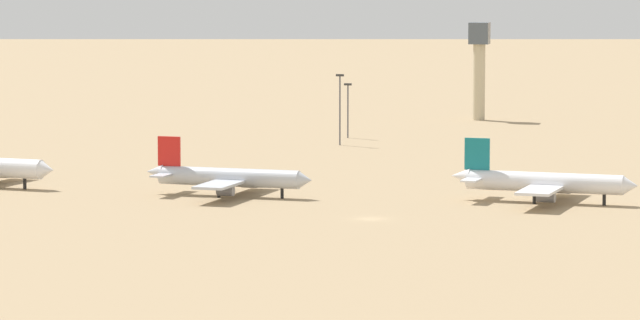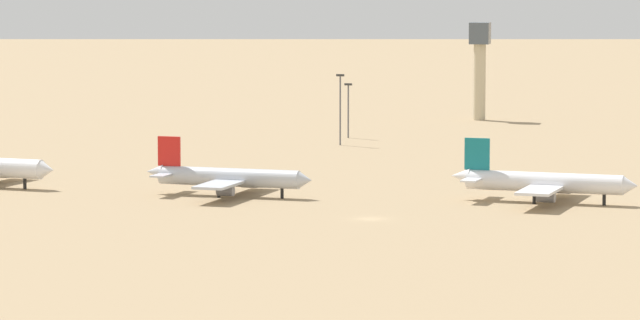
# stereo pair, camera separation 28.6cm
# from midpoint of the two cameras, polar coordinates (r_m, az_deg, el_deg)

# --- Properties ---
(ground) EXTENTS (4000.00, 4000.00, 0.00)m
(ground) POSITION_cam_midpoint_polar(r_m,az_deg,el_deg) (296.26, 1.60, -1.84)
(ground) COLOR #9E8460
(parked_jet_red_2) EXTENTS (31.38, 26.51, 10.36)m
(parked_jet_red_2) POSITION_cam_midpoint_polar(r_m,az_deg,el_deg) (324.69, -2.87, -0.54)
(parked_jet_red_2) COLOR silver
(parked_jet_red_2) RESTS_ON ground
(parked_jet_teal_3) EXTENTS (32.88, 27.86, 10.86)m
(parked_jet_teal_3) POSITION_cam_midpoint_polar(r_m,az_deg,el_deg) (317.86, 6.96, -0.69)
(parked_jet_teal_3) COLOR white
(parked_jet_teal_3) RESTS_ON ground
(control_tower) EXTENTS (5.20, 5.20, 25.71)m
(control_tower) POSITION_cam_midpoint_polar(r_m,az_deg,el_deg) (483.78, 5.00, 3.08)
(control_tower) COLOR #C6B793
(control_tower) RESTS_ON ground
(light_pole_mid) EXTENTS (1.80, 0.50, 12.96)m
(light_pole_mid) POSITION_cam_midpoint_polar(r_m,az_deg,el_deg) (432.88, 0.90, 1.70)
(light_pole_mid) COLOR #59595E
(light_pole_mid) RESTS_ON ground
(light_pole_east) EXTENTS (1.80, 0.50, 16.16)m
(light_pole_east) POSITION_cam_midpoint_polar(r_m,az_deg,el_deg) (415.44, 0.65, 1.74)
(light_pole_east) COLOR #59595E
(light_pole_east) RESTS_ON ground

